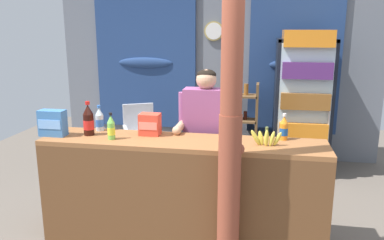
% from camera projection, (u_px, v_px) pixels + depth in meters
% --- Properties ---
extents(ground_plane, '(7.37, 7.37, 0.00)m').
position_uv_depth(ground_plane, '(196.00, 203.00, 4.23)').
color(ground_plane, '#665B51').
extents(back_wall_curtained, '(4.62, 0.22, 2.55)m').
position_uv_depth(back_wall_curtained, '(215.00, 68.00, 5.60)').
color(back_wall_curtained, slate).
rests_on(back_wall_curtained, ground).
extents(stall_counter, '(2.45, 0.49, 0.94)m').
position_uv_depth(stall_counter, '(180.00, 186.00, 3.28)').
color(stall_counter, '#935B33').
rests_on(stall_counter, ground).
extents(timber_post, '(0.19, 0.17, 2.52)m').
position_uv_depth(timber_post, '(231.00, 122.00, 2.79)').
color(timber_post, brown).
rests_on(timber_post, ground).
extents(drink_fridge, '(0.71, 0.73, 1.85)m').
position_uv_depth(drink_fridge, '(303.00, 96.00, 4.94)').
color(drink_fridge, black).
rests_on(drink_fridge, ground).
extents(bottle_shelf_rack, '(0.48, 0.28, 1.15)m').
position_uv_depth(bottle_shelf_rack, '(240.00, 122.00, 5.33)').
color(bottle_shelf_rack, brown).
rests_on(bottle_shelf_rack, ground).
extents(plastic_lawn_chair, '(0.59, 0.59, 0.86)m').
position_uv_depth(plastic_lawn_chair, '(140.00, 132.00, 5.25)').
color(plastic_lawn_chair, silver).
rests_on(plastic_lawn_chair, ground).
extents(shopkeeper, '(0.53, 0.42, 1.50)m').
position_uv_depth(shopkeeper, '(206.00, 128.00, 3.67)').
color(shopkeeper, '#28282D').
rests_on(shopkeeper, ground).
extents(soda_bottle_cola, '(0.09, 0.09, 0.31)m').
position_uv_depth(soda_bottle_cola, '(88.00, 121.00, 3.41)').
color(soda_bottle_cola, black).
rests_on(soda_bottle_cola, stall_counter).
extents(soda_bottle_water, '(0.08, 0.08, 0.24)m').
position_uv_depth(soda_bottle_water, '(100.00, 120.00, 3.57)').
color(soda_bottle_water, silver).
rests_on(soda_bottle_water, stall_counter).
extents(soda_bottle_lime_soda, '(0.07, 0.07, 0.23)m').
position_uv_depth(soda_bottle_lime_soda, '(111.00, 128.00, 3.29)').
color(soda_bottle_lime_soda, '#75C64C').
rests_on(soda_bottle_lime_soda, stall_counter).
extents(soda_bottle_orange_soda, '(0.07, 0.07, 0.23)m').
position_uv_depth(soda_bottle_orange_soda, '(284.00, 129.00, 3.28)').
color(soda_bottle_orange_soda, orange).
rests_on(soda_bottle_orange_soda, stall_counter).
extents(snack_box_crackers, '(0.18, 0.14, 0.19)m').
position_uv_depth(snack_box_crackers, '(150.00, 124.00, 3.43)').
color(snack_box_crackers, '#E5422D').
rests_on(snack_box_crackers, stall_counter).
extents(snack_box_biscuit, '(0.23, 0.12, 0.23)m').
position_uv_depth(snack_box_biscuit, '(53.00, 123.00, 3.40)').
color(snack_box_biscuit, '#3D75B7').
rests_on(snack_box_biscuit, stall_counter).
extents(banana_bunch, '(0.27, 0.06, 0.16)m').
position_uv_depth(banana_bunch, '(266.00, 138.00, 3.12)').
color(banana_bunch, '#DBCC42').
rests_on(banana_bunch, stall_counter).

